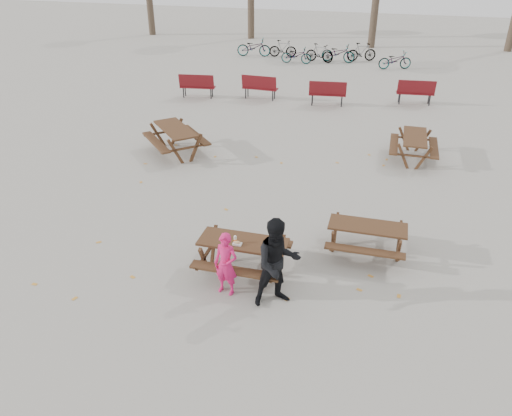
% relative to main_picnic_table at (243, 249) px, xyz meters
% --- Properties ---
extents(ground, '(80.00, 80.00, 0.00)m').
position_rel_main_picnic_table_xyz_m(ground, '(0.00, 0.00, -0.59)').
color(ground, gray).
rests_on(ground, ground).
extents(main_picnic_table, '(1.80, 1.45, 0.78)m').
position_rel_main_picnic_table_xyz_m(main_picnic_table, '(0.00, 0.00, 0.00)').
color(main_picnic_table, '#351D13').
rests_on(main_picnic_table, ground).
extents(food_tray, '(0.18, 0.11, 0.03)m').
position_rel_main_picnic_table_xyz_m(food_tray, '(-0.07, -0.17, 0.21)').
color(food_tray, silver).
rests_on(food_tray, main_picnic_table).
extents(bread_roll, '(0.14, 0.06, 0.05)m').
position_rel_main_picnic_table_xyz_m(bread_roll, '(-0.07, -0.17, 0.25)').
color(bread_roll, tan).
rests_on(bread_roll, food_tray).
extents(soda_bottle, '(0.07, 0.07, 0.17)m').
position_rel_main_picnic_table_xyz_m(soda_bottle, '(-0.13, -0.11, 0.26)').
color(soda_bottle, silver).
rests_on(soda_bottle, main_picnic_table).
extents(child, '(0.53, 0.39, 1.33)m').
position_rel_main_picnic_table_xyz_m(child, '(-0.13, -0.72, 0.08)').
color(child, '#DC1B62').
rests_on(child, ground).
extents(adult, '(1.11, 1.04, 1.81)m').
position_rel_main_picnic_table_xyz_m(adult, '(0.89, -0.75, 0.32)').
color(adult, black).
rests_on(adult, ground).
extents(picnic_table_east, '(1.67, 1.35, 0.72)m').
position_rel_main_picnic_table_xyz_m(picnic_table_east, '(2.40, 1.38, -0.23)').
color(picnic_table_east, '#351D13').
rests_on(picnic_table_east, ground).
extents(picnic_table_north, '(2.53, 2.54, 0.85)m').
position_rel_main_picnic_table_xyz_m(picnic_table_north, '(-3.89, 5.62, -0.16)').
color(picnic_table_north, '#351D13').
rests_on(picnic_table_north, ground).
extents(picnic_table_far, '(1.45, 1.79, 0.77)m').
position_rel_main_picnic_table_xyz_m(picnic_table_far, '(3.42, 7.09, -0.20)').
color(picnic_table_far, '#351D13').
rests_on(picnic_table_far, ground).
extents(park_bench_row, '(10.58, 2.12, 1.03)m').
position_rel_main_picnic_table_xyz_m(park_bench_row, '(-1.20, 12.22, -0.07)').
color(park_bench_row, maroon).
rests_on(park_bench_row, ground).
extents(bicycle_row, '(9.77, 2.51, 1.00)m').
position_rel_main_picnic_table_xyz_m(bicycle_row, '(-1.60, 19.84, -0.11)').
color(bicycle_row, black).
rests_on(bicycle_row, ground).
extents(fallen_leaves, '(11.00, 11.00, 0.01)m').
position_rel_main_picnic_table_xyz_m(fallen_leaves, '(0.50, 2.50, -0.58)').
color(fallen_leaves, gold).
rests_on(fallen_leaves, ground).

